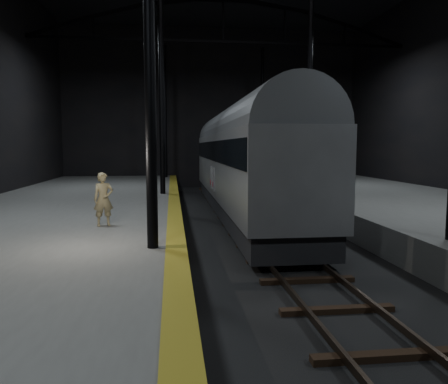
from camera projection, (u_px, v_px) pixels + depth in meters
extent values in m
plane|color=black|center=(271.00, 246.00, 14.87)|extent=(44.00, 44.00, 0.00)
cube|color=#565654|center=(41.00, 237.00, 13.93)|extent=(9.00, 43.80, 1.00)
cube|color=olive|center=(175.00, 219.00, 14.38)|extent=(0.50, 43.80, 0.01)
cube|color=#3F3328|center=(250.00, 242.00, 14.77)|extent=(0.08, 43.00, 0.14)
cube|color=#3F3328|center=(292.00, 241.00, 14.94)|extent=(0.08, 43.00, 0.14)
cube|color=black|center=(271.00, 245.00, 14.86)|extent=(2.40, 42.00, 0.12)
cylinder|color=black|center=(149.00, 31.00, 9.84)|extent=(0.26, 0.26, 10.00)
cylinder|color=black|center=(161.00, 94.00, 21.69)|extent=(0.26, 0.26, 10.00)
cylinder|color=black|center=(309.00, 96.00, 22.59)|extent=(0.26, 0.26, 10.00)
cylinder|color=black|center=(165.00, 112.00, 33.54)|extent=(0.26, 0.26, 10.00)
cylinder|color=black|center=(262.00, 113.00, 34.44)|extent=(0.26, 0.26, 10.00)
cube|color=black|center=(223.00, 42.00, 27.65)|extent=(23.60, 0.15, 0.18)
cube|color=#96989D|center=(242.00, 165.00, 20.86)|extent=(2.84, 19.59, 2.94)
cube|color=black|center=(242.00, 203.00, 21.06)|extent=(2.60, 19.20, 0.83)
cube|color=black|center=(242.00, 151.00, 20.79)|extent=(2.90, 19.30, 0.88)
cylinder|color=slate|center=(242.00, 134.00, 20.71)|extent=(2.78, 19.40, 2.78)
cube|color=black|center=(275.00, 241.00, 14.32)|extent=(1.76, 2.16, 0.34)
cube|color=black|center=(225.00, 195.00, 27.87)|extent=(1.76, 2.16, 0.34)
cube|color=silver|center=(214.00, 179.00, 19.79)|extent=(0.04, 0.73, 1.03)
cube|color=silver|center=(211.00, 177.00, 20.95)|extent=(0.04, 0.73, 1.03)
cylinder|color=maroon|center=(213.00, 184.00, 19.98)|extent=(0.03, 0.25, 0.25)
cylinder|color=maroon|center=(211.00, 182.00, 21.15)|extent=(0.03, 0.25, 0.25)
imported|color=#9D8D60|center=(103.00, 199.00, 13.13)|extent=(0.68, 0.55, 1.62)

